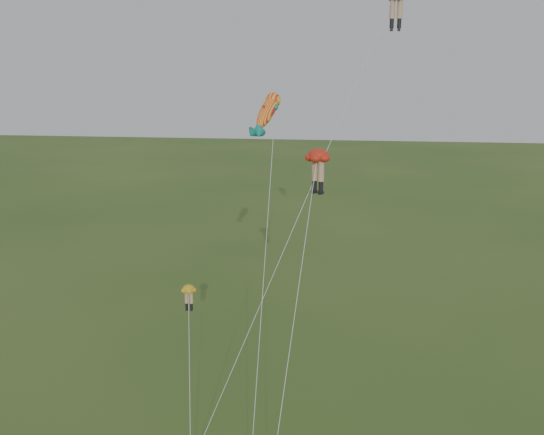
# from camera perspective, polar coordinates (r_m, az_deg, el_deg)

# --- Properties ---
(legs_kite_red_high) EXTENTS (10.10, 9.67, 23.19)m
(legs_kite_red_high) POSITION_cam_1_polar(r_m,az_deg,el_deg) (34.93, 11.25, 18.83)
(legs_kite_red_high) COLOR red
(legs_kite_red_high) RESTS_ON ground
(legs_kite_red_mid) EXTENTS (2.52, 8.85, 15.01)m
(legs_kite_red_mid) POSITION_cam_1_polar(r_m,az_deg,el_deg) (30.88, 4.29, 5.03)
(legs_kite_red_mid) COLOR red
(legs_kite_red_mid) RESTS_ON ground
(legs_kite_yellow) EXTENTS (2.54, 8.01, 7.67)m
(legs_kite_yellow) POSITION_cam_1_polar(r_m,az_deg,el_deg) (32.78, -7.85, -7.86)
(legs_kite_yellow) COLOR gold
(legs_kite_yellow) RESTS_ON ground
(fish_kite) EXTENTS (1.78, 12.42, 17.91)m
(fish_kite) POSITION_cam_1_polar(r_m,az_deg,el_deg) (34.02, -0.43, 9.81)
(fish_kite) COLOR yellow
(fish_kite) RESTS_ON ground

